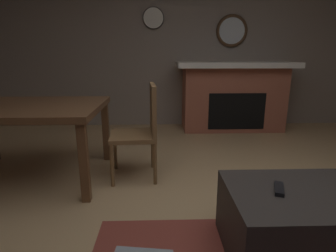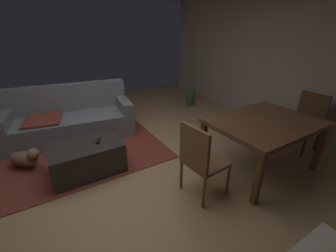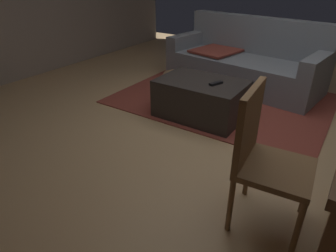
{
  "view_description": "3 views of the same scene",
  "coord_description": "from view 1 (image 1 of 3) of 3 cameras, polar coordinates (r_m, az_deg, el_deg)",
  "views": [
    {
      "loc": [
        0.49,
        1.58,
        1.21
      ],
      "look_at": [
        0.41,
        -0.98,
        0.53
      ],
      "focal_mm": 29.21,
      "sensor_mm": 36.0,
      "label": 1
    },
    {
      "loc": [
        -0.74,
        -2.6,
        1.88
      ],
      "look_at": [
        0.27,
        -0.94,
        0.99
      ],
      "focal_mm": 23.15,
      "sensor_mm": 36.0,
      "label": 2
    },
    {
      "loc": [
        1.02,
        -2.6,
        1.53
      ],
      "look_at": [
        -0.0,
        -1.07,
        0.54
      ],
      "focal_mm": 31.69,
      "sensor_mm": 36.0,
      "label": 3
    }
  ],
  "objects": [
    {
      "name": "dining_table",
      "position": [
        2.92,
        -27.55,
        2.4
      ],
      "size": [
        1.42,
        1.07,
        0.74
      ],
      "color": "brown",
      "rests_on": "ground"
    },
    {
      "name": "wall_back_fireplace_side",
      "position": [
        4.76,
        4.26,
        16.04
      ],
      "size": [
        7.1,
        0.12,
        2.62
      ],
      "primitive_type": "cube",
      "color": "gray",
      "rests_on": "ground"
    },
    {
      "name": "wall_clock",
      "position": [
        4.67,
        -3.07,
        21.57
      ],
      "size": [
        0.34,
        0.03,
        0.34
      ],
      "color": "silver"
    },
    {
      "name": "dining_chair_west",
      "position": [
        2.68,
        -5.38,
        -0.02
      ],
      "size": [
        0.47,
        0.47,
        0.93
      ],
      "color": "brown",
      "rests_on": "ground"
    },
    {
      "name": "tv_remote",
      "position": [
        1.76,
        22.16,
        -12.02
      ],
      "size": [
        0.11,
        0.17,
        0.02
      ],
      "primitive_type": "cube",
      "rotation": [
        0.0,
        0.0,
        -0.37
      ],
      "color": "black",
      "rests_on": "ottoman_coffee_table"
    },
    {
      "name": "ottoman_coffee_table",
      "position": [
        1.93,
        26.82,
        -17.87
      ],
      "size": [
        0.94,
        0.64,
        0.44
      ],
      "primitive_type": "cube",
      "color": "#2D2826",
      "rests_on": "ground"
    },
    {
      "name": "round_wall_mirror",
      "position": [
        4.8,
        13.19,
        18.77
      ],
      "size": [
        0.51,
        0.05,
        0.51
      ],
      "color": "#4C331E"
    },
    {
      "name": "fireplace",
      "position": [
        4.56,
        13.34,
        6.16
      ],
      "size": [
        1.82,
        0.76,
        1.08
      ],
      "color": "#9E5642",
      "rests_on": "ground"
    },
    {
      "name": "floor",
      "position": [
        2.05,
        13.36,
        -21.79
      ],
      "size": [
        8.04,
        8.04,
        0.0
      ],
      "primitive_type": "plane",
      "color": "tan"
    }
  ]
}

